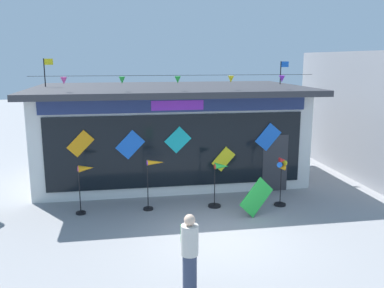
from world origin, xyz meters
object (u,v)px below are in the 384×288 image
at_px(wind_spinner_left, 153,176).
at_px(wind_spinner_center_left, 219,179).
at_px(kite_shop_building, 169,131).
at_px(wind_spinner_far_left, 85,178).
at_px(display_kite_on_ground, 256,197).
at_px(wind_spinner_center_right, 282,175).
at_px(person_near_camera, 189,253).

height_order(wind_spinner_left, wind_spinner_center_left, wind_spinner_left).
xyz_separation_m(kite_shop_building, wind_spinner_far_left, (-2.95, -3.64, -0.70)).
height_order(kite_shop_building, display_kite_on_ground, kite_shop_building).
bearing_deg(wind_spinner_far_left, wind_spinner_center_right, -3.28).
distance_m(wind_spinner_left, display_kite_on_ground, 3.17).
relative_size(wind_spinner_far_left, person_near_camera, 0.90).
height_order(wind_spinner_far_left, display_kite_on_ground, wind_spinner_far_left).
bearing_deg(kite_shop_building, wind_spinner_left, -104.24).
relative_size(kite_shop_building, wind_spinner_left, 6.28).
distance_m(wind_spinner_far_left, wind_spinner_center_right, 6.02).
bearing_deg(display_kite_on_ground, wind_spinner_far_left, 168.52).
bearing_deg(wind_spinner_center_right, wind_spinner_far_left, 176.72).
distance_m(wind_spinner_center_left, wind_spinner_center_right, 1.97).
distance_m(wind_spinner_center_left, person_near_camera, 5.01).
bearing_deg(display_kite_on_ground, wind_spinner_center_right, 33.07).
xyz_separation_m(kite_shop_building, display_kite_on_ground, (2.04, -4.65, -1.24)).
height_order(kite_shop_building, wind_spinner_center_left, kite_shop_building).
height_order(wind_spinner_center_right, person_near_camera, person_near_camera).
height_order(wind_spinner_center_right, display_kite_on_ground, wind_spinner_center_right).
bearing_deg(person_near_camera, wind_spinner_center_right, 49.29).
distance_m(kite_shop_building, person_near_camera, 8.51).
height_order(wind_spinner_far_left, wind_spinner_left, wind_spinner_left).
bearing_deg(wind_spinner_left, wind_spinner_far_left, -179.70).
bearing_deg(display_kite_on_ground, kite_shop_building, 113.66).
distance_m(kite_shop_building, wind_spinner_center_right, 5.09).
height_order(kite_shop_building, wind_spinner_far_left, kite_shop_building).
height_order(wind_spinner_far_left, wind_spinner_center_right, wind_spinner_center_right).
xyz_separation_m(wind_spinner_far_left, person_near_camera, (2.36, -4.80, -0.22)).
bearing_deg(person_near_camera, wind_spinner_center_left, 68.76).
distance_m(wind_spinner_left, wind_spinner_center_left, 2.05).
height_order(wind_spinner_left, wind_spinner_center_right, wind_spinner_center_right).
relative_size(wind_spinner_left, wind_spinner_center_left, 1.11).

